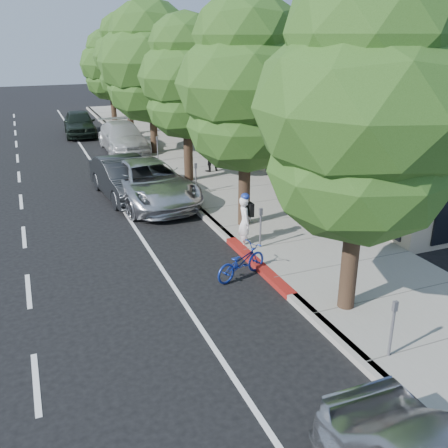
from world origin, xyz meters
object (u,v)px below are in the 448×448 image
street_tree_1 (246,87)px  street_tree_2 (186,79)px  dark_suv_far (79,123)px  white_pickup (123,137)px  street_tree_5 (110,65)px  street_tree_4 (126,58)px  cyclist (245,222)px  street_tree_0 (365,112)px  dark_sedan (124,178)px  bicycle (241,262)px  silver_suv (148,182)px  pedestrian (210,154)px  street_tree_3 (150,63)px

street_tree_1 → street_tree_2: size_ratio=1.06×
street_tree_1 → dark_suv_far: street_tree_1 is taller
dark_suv_far → white_pickup: bearing=-70.2°
street_tree_5 → street_tree_2: bearing=-90.0°
street_tree_4 → street_tree_5: size_ratio=1.14×
cyclist → white_pickup: (-0.75, 15.08, -0.03)m
street_tree_2 → street_tree_1: bearing=-90.0°
street_tree_4 → street_tree_5: 6.05m
street_tree_0 → dark_sedan: size_ratio=1.59×
street_tree_0 → white_pickup: street_tree_0 is taller
bicycle → street_tree_5: bearing=-24.1°
street_tree_1 → bicycle: street_tree_1 is taller
white_pickup → silver_suv: bearing=-95.6°
white_pickup → pedestrian: (2.81, -6.49, 0.17)m
cyclist → bicycle: size_ratio=0.95×
street_tree_5 → bicycle: 27.67m
dark_sedan → pedestrian: bearing=19.5°
street_tree_2 → silver_suv: street_tree_2 is taller
street_tree_5 → silver_suv: 20.40m
street_tree_4 → street_tree_0: bearing=-90.0°
street_tree_4 → pedestrian: size_ratio=4.67×
bicycle → dark_sedan: size_ratio=0.36×
street_tree_2 → street_tree_5: 18.00m
street_tree_0 → street_tree_5: bearing=90.0°
dark_suv_far → street_tree_2: bearing=-73.5°
pedestrian → silver_suv: bearing=35.8°
street_tree_5 → dark_suv_far: 6.49m
street_tree_2 → cyclist: (-0.65, -7.51, -3.70)m
street_tree_1 → street_tree_4: bearing=90.0°
white_pickup → bicycle: bearing=-90.6°
street_tree_4 → white_pickup: street_tree_4 is taller
street_tree_3 → street_tree_1: bearing=-90.0°
street_tree_4 → pedestrian: (1.41, -10.92, -3.90)m
street_tree_5 → dark_suv_far: bearing=-123.7°
street_tree_4 → pedestrian: 11.68m
dark_sedan → street_tree_3: bearing=60.8°
bicycle → silver_suv: silver_suv is taller
silver_suv → dark_suv_far: (-0.75, 15.35, -0.01)m
cyclist → dark_sedan: bearing=33.5°
silver_suv → dark_sedan: bearing=120.6°
silver_suv → dark_suv_far: bearing=86.6°
dark_suv_far → pedestrian: pedestrian is taller
street_tree_0 → street_tree_5: (-0.00, 30.00, -0.66)m
street_tree_3 → cyclist: (-0.65, -13.51, -4.03)m
street_tree_0 → dark_suv_far: bearing=97.0°
street_tree_2 → dark_suv_far: size_ratio=1.52×
cyclist → pedestrian: size_ratio=1.01×
street_tree_5 → street_tree_1: bearing=-90.0°
street_tree_0 → silver_suv: street_tree_0 is taller
street_tree_3 → bicycle: bearing=-95.9°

